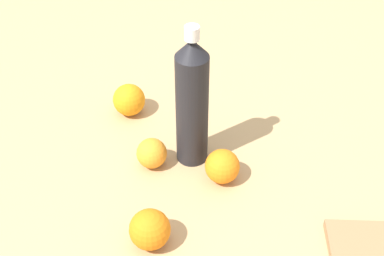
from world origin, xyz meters
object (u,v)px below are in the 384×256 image
object	(u,v)px
water_bottle	(192,102)
orange_3	(222,166)
orange_2	(152,153)
orange_0	(129,100)
orange_1	(150,229)

from	to	relation	value
water_bottle	orange_3	size ratio (longest dim) A/B	4.44
orange_2	orange_3	size ratio (longest dim) A/B	0.90
orange_2	orange_3	distance (m)	0.15
orange_0	orange_1	distance (m)	0.39
water_bottle	orange_2	distance (m)	0.14
orange_1	water_bottle	bearing A→B (deg)	-26.73
orange_0	orange_3	xyz separation A→B (m)	(-0.25, -0.17, -0.00)
water_bottle	orange_0	bearing A→B (deg)	-168.16
orange_0	orange_1	world-z (taller)	same
orange_1	orange_0	bearing A→B (deg)	2.13
orange_0	orange_2	xyz separation A→B (m)	(-0.18, -0.04, -0.01)
orange_2	water_bottle	bearing A→B (deg)	-82.14
orange_0	orange_1	size ratio (longest dim) A/B	1.01
orange_1	orange_3	distance (m)	0.21
orange_1	orange_2	world-z (taller)	orange_1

